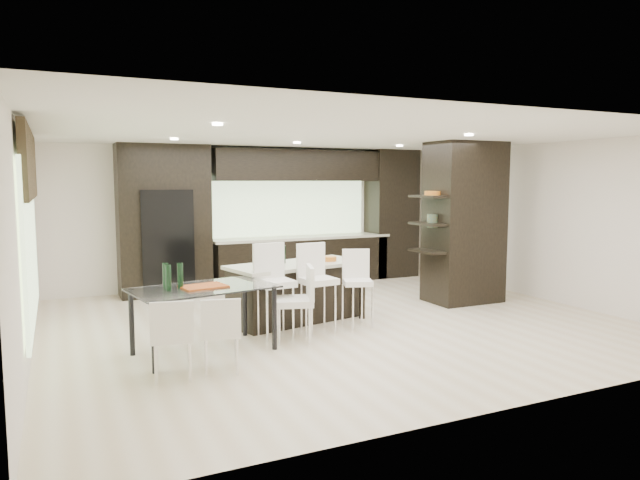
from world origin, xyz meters
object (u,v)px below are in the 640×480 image
kitchen_island (297,292)px  chair_near (221,337)px  stool_right (357,296)px  chair_far (172,341)px  stool_left (275,300)px  bench (315,298)px  floor_vase (439,268)px  dining_table (204,320)px  chair_end (293,307)px  stool_mid (318,297)px

kitchen_island → chair_near: kitchen_island is taller
stool_right → chair_far: 2.96m
stool_left → bench: 1.56m
chair_near → floor_vase: bearing=39.5°
bench → dining_table: dining_table is taller
stool_right → chair_end: 1.14m
stool_left → stool_mid: (0.62, 0.01, -0.01)m
kitchen_island → dining_table: 1.92m
stool_left → chair_end: (0.14, -0.26, -0.05)m
kitchen_island → stool_right: stool_right is taller
bench → dining_table: (-2.08, -1.36, 0.18)m
dining_table → stool_mid: bearing=-1.0°
floor_vase → stool_mid: bearing=-159.4°
kitchen_island → stool_right: bearing=-61.6°
kitchen_island → chair_far: 2.79m
kitchen_island → chair_near: (-1.63, -1.77, -0.04)m
stool_left → chair_end: stool_left is taller
kitchen_island → dining_table: size_ratio=1.22×
stool_left → stool_right: size_ratio=1.14×
floor_vase → dining_table: (-4.41, -1.31, -0.15)m
kitchen_island → floor_vase: bearing=-6.0°
stool_mid → chair_far: (-2.15, -1.03, -0.09)m
chair_far → chair_end: 1.83m
floor_vase → chair_far: floor_vase is taller
floor_vase → chair_near: 4.87m
bench → chair_near: bearing=-120.8°
floor_vase → chair_far: (-4.93, -2.07, -0.15)m
floor_vase → chair_end: 3.52m
dining_table → chair_end: 1.15m
stool_left → dining_table: stool_left is taller
chair_near → chair_far: (-0.52, -0.01, 0.01)m
stool_mid → bench: bearing=61.7°
bench → kitchen_island: bearing=-128.8°
stool_left → chair_near: 1.44m
chair_near → chair_end: chair_end is taller
floor_vase → kitchen_island: bearing=-174.0°
kitchen_island → floor_vase: size_ratio=1.85×
floor_vase → chair_end: floor_vase is taller
bench → chair_near: (-2.08, -2.12, 0.16)m
stool_left → bench: size_ratio=0.87×
stool_left → bench: stool_left is taller
chair_end → floor_vase: bearing=-50.5°
bench → stool_mid: bearing=-98.6°
stool_right → chair_end: bearing=-145.4°
kitchen_island → floor_vase: floor_vase is taller
dining_table → chair_near: dining_table is taller
kitchen_island → stool_left: (-0.62, -0.76, 0.08)m
dining_table → floor_vase: bearing=6.2°
stool_right → dining_table: size_ratio=0.53×
stool_left → stool_mid: bearing=-3.8°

